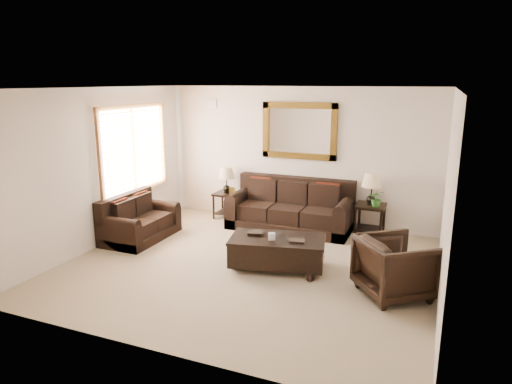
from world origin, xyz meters
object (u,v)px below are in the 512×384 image
at_px(loveseat, 138,223).
at_px(end_table_left, 227,185).
at_px(sofa, 291,211).
at_px(end_table_right, 371,195).
at_px(coffee_table, 277,249).
at_px(armchair, 396,264).

relative_size(loveseat, end_table_left, 1.33).
height_order(sofa, end_table_right, end_table_right).
height_order(coffee_table, armchair, armchair).
relative_size(loveseat, armchair, 1.62).
bearing_deg(end_table_left, armchair, -33.50).
xyz_separation_m(loveseat, end_table_left, (0.92, 1.79, 0.40)).
relative_size(end_table_left, coffee_table, 0.69).
distance_m(end_table_right, armchair, 2.50).
relative_size(sofa, coffee_table, 1.50).
bearing_deg(armchair, end_table_left, 19.14).
relative_size(loveseat, coffee_table, 0.92).
bearing_deg(end_table_left, coffee_table, -48.57).
xyz_separation_m(end_table_right, coffee_table, (-1.07, -2.11, -0.47)).
distance_m(sofa, coffee_table, 2.00).
distance_m(sofa, loveseat, 2.88).
bearing_deg(armchair, coffee_table, 43.72).
bearing_deg(loveseat, end_table_right, -65.43).
xyz_separation_m(loveseat, coffee_table, (2.80, -0.33, 0.01)).
distance_m(sofa, armchair, 3.11).
bearing_deg(coffee_table, sofa, 90.38).
relative_size(end_table_left, end_table_right, 0.91).
distance_m(loveseat, end_table_left, 2.06).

